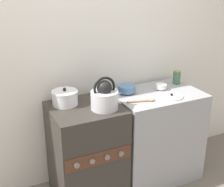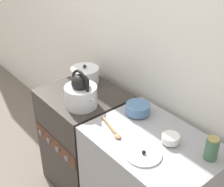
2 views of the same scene
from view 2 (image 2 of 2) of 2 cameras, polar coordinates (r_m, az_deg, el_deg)
wall_back at (r=2.32m, az=1.69°, el=11.18°), size 7.00×0.06×2.50m
stove at (r=2.53m, az=-4.96°, el=-8.46°), size 0.57×0.56×0.87m
kettle at (r=2.09m, az=-5.67°, el=0.08°), size 0.27×0.22×0.27m
cooking_pot at (r=2.40m, az=-4.94°, el=3.38°), size 0.22×0.22×0.15m
enamel_bowl at (r=2.03m, az=4.75°, el=-2.74°), size 0.16×0.16×0.07m
small_ceramic_bowl at (r=1.82m, az=10.65°, el=-8.09°), size 0.10×0.10×0.05m
storage_jar at (r=1.75m, az=17.77°, el=-9.57°), size 0.07×0.07×0.14m
loose_pot_lid at (r=1.74m, az=5.80°, el=-11.04°), size 0.20×0.20×0.03m
wooden_spoon at (r=1.90m, az=0.03°, el=-6.53°), size 0.24×0.09×0.02m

